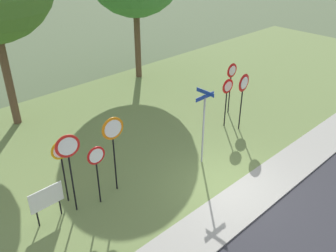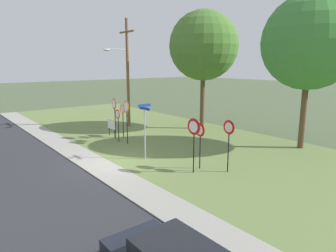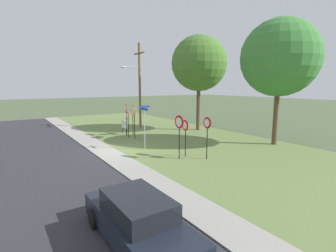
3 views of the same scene
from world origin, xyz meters
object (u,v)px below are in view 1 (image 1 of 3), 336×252
(stop_sign_near_right, at_px, (97,164))
(stop_sign_far_left, at_px, (69,157))
(stop_sign_far_center, at_px, (113,138))
(yield_sign_near_left, at_px, (232,77))
(yield_sign_far_left, at_px, (227,92))
(street_name_post, at_px, (204,121))
(stop_sign_near_left, at_px, (62,159))
(yield_sign_near_right, at_px, (243,88))
(notice_board, at_px, (47,199))

(stop_sign_near_right, relative_size, stop_sign_far_left, 0.77)
(stop_sign_far_left, bearing_deg, stop_sign_far_center, 10.37)
(yield_sign_near_left, bearing_deg, stop_sign_far_left, -172.15)
(yield_sign_far_left, xyz_separation_m, street_name_post, (-2.98, -1.24, 0.09))
(yield_sign_near_left, relative_size, yield_sign_far_left, 1.11)
(stop_sign_far_center, height_order, yield_sign_near_left, stop_sign_far_center)
(stop_sign_near_right, xyz_separation_m, street_name_post, (4.27, -0.72, 0.24))
(stop_sign_near_right, relative_size, yield_sign_near_left, 0.86)
(yield_sign_near_left, height_order, street_name_post, street_name_post)
(street_name_post, bearing_deg, yield_sign_near_left, 25.19)
(stop_sign_near_left, relative_size, yield_sign_near_right, 0.89)
(yield_sign_near_right, bearing_deg, stop_sign_near_right, 175.20)
(stop_sign_near_left, relative_size, stop_sign_far_center, 0.83)
(notice_board, bearing_deg, street_name_post, -11.57)
(stop_sign_far_center, distance_m, notice_board, 2.79)
(street_name_post, bearing_deg, yield_sign_far_left, 22.64)
(yield_sign_far_left, height_order, street_name_post, street_name_post)
(stop_sign_near_right, height_order, stop_sign_far_left, stop_sign_far_left)
(notice_board, bearing_deg, stop_sign_near_right, -14.31)
(stop_sign_near_left, bearing_deg, yield_sign_near_left, 1.73)
(stop_sign_near_right, height_order, street_name_post, street_name_post)
(yield_sign_near_right, xyz_separation_m, notice_board, (-9.14, 0.52, -1.17))
(stop_sign_far_center, bearing_deg, stop_sign_near_right, -161.94)
(stop_sign_near_right, distance_m, yield_sign_near_right, 7.51)
(stop_sign_near_left, relative_size, yield_sign_near_left, 0.93)
(yield_sign_near_left, height_order, yield_sign_near_right, yield_sign_near_right)
(yield_sign_far_left, relative_size, notice_board, 1.86)
(stop_sign_near_right, distance_m, stop_sign_far_center, 1.00)
(stop_sign_near_right, relative_size, yield_sign_near_right, 0.82)
(notice_board, bearing_deg, yield_sign_near_right, -4.24)
(stop_sign_near_right, distance_m, notice_board, 1.84)
(yield_sign_near_right, bearing_deg, street_name_post, -173.50)
(yield_sign_near_left, height_order, notice_board, yield_sign_near_left)
(stop_sign_far_center, bearing_deg, notice_board, -179.31)
(stop_sign_near_right, xyz_separation_m, stop_sign_far_left, (-0.80, 0.20, 0.53))
(yield_sign_near_right, distance_m, street_name_post, 3.28)
(yield_sign_near_right, xyz_separation_m, yield_sign_far_left, (-0.24, 0.66, -0.29))
(stop_sign_far_left, bearing_deg, yield_sign_near_right, 8.70)
(street_name_post, xyz_separation_m, notice_board, (-5.91, 1.11, -0.98))
(stop_sign_near_left, xyz_separation_m, notice_board, (-0.88, -0.41, -0.88))
(stop_sign_near_right, bearing_deg, stop_sign_far_center, 15.67)
(yield_sign_near_right, bearing_deg, yield_sign_near_left, 51.54)
(stop_sign_far_left, bearing_deg, notice_board, 178.54)
(yield_sign_far_left, bearing_deg, yield_sign_near_right, -65.85)
(yield_sign_near_right, xyz_separation_m, street_name_post, (-3.22, -0.59, -0.19))
(stop_sign_far_left, distance_m, yield_sign_near_left, 9.30)
(stop_sign_far_left, xyz_separation_m, yield_sign_near_right, (8.29, -0.33, -0.09))
(stop_sign_far_center, bearing_deg, yield_sign_near_right, 2.74)
(stop_sign_far_center, bearing_deg, yield_sign_near_left, 13.37)
(stop_sign_near_left, distance_m, yield_sign_far_left, 8.02)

